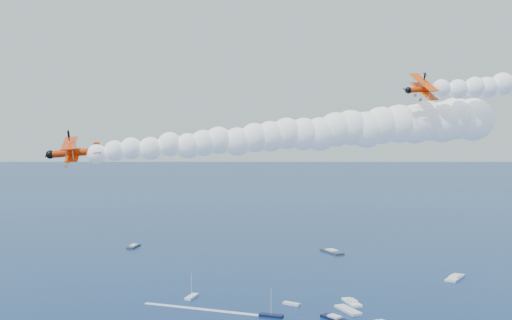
% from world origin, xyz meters
% --- Properties ---
extents(biplane_lead, '(9.91, 10.60, 7.51)m').
position_xyz_m(biplane_lead, '(25.11, 22.95, 61.06)').
color(biplane_lead, '#EB3E04').
extents(biplane_trail, '(11.36, 12.25, 7.25)m').
position_xyz_m(biplane_trail, '(-21.50, -1.79, 51.55)').
color(biplane_trail, red).
extents(smoke_trail_trail, '(69.49, 63.66, 12.09)m').
position_xyz_m(smoke_trail_trail, '(6.32, 15.76, 54.08)').
color(smoke_trail_trail, white).
extents(spectator_boats, '(231.30, 163.20, 0.70)m').
position_xyz_m(spectator_boats, '(5.76, 110.69, 0.35)').
color(spectator_boats, '#313541').
rests_on(spectator_boats, ground).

